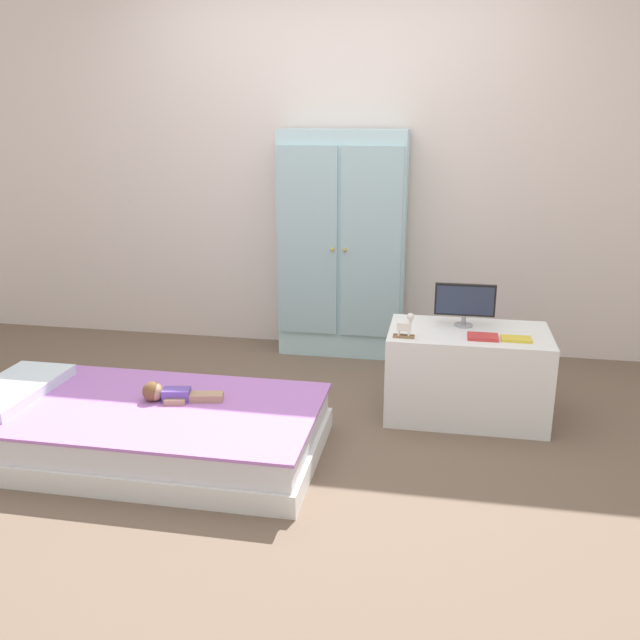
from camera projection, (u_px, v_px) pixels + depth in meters
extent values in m
cube|color=brown|center=(285.00, 442.00, 3.41)|extent=(10.00, 10.00, 0.02)
cube|color=silver|center=(337.00, 152.00, 4.50)|extent=(6.40, 0.05, 2.70)
cube|color=white|center=(142.00, 441.00, 3.28)|extent=(1.74, 0.89, 0.10)
cube|color=silver|center=(140.00, 420.00, 3.25)|extent=(1.70, 0.85, 0.13)
cube|color=#B270C6|center=(139.00, 406.00, 3.23)|extent=(1.73, 0.88, 0.02)
cube|color=silver|center=(13.00, 389.00, 3.34)|extent=(0.32, 0.64, 0.05)
cube|color=#6B4CB2|center=(177.00, 395.00, 3.27)|extent=(0.14, 0.10, 0.06)
cube|color=tan|center=(207.00, 395.00, 3.29)|extent=(0.16, 0.07, 0.04)
cube|color=tan|center=(206.00, 398.00, 3.25)|extent=(0.16, 0.07, 0.04)
cube|color=tan|center=(179.00, 394.00, 3.32)|extent=(0.10, 0.04, 0.03)
cube|color=tan|center=(175.00, 402.00, 3.22)|extent=(0.10, 0.04, 0.03)
sphere|color=tan|center=(155.00, 392.00, 3.26)|extent=(0.09, 0.09, 0.09)
sphere|color=brown|center=(152.00, 391.00, 3.26)|extent=(0.10, 0.10, 0.10)
cube|color=silver|center=(342.00, 245.00, 4.49)|extent=(0.83, 0.27, 1.50)
cube|color=#9DC0C9|center=(307.00, 243.00, 4.38)|extent=(0.39, 0.02, 1.23)
cube|color=#9DC0C9|center=(371.00, 245.00, 4.31)|extent=(0.39, 0.02, 1.23)
sphere|color=gold|center=(332.00, 250.00, 4.34)|extent=(0.02, 0.02, 0.02)
sphere|color=gold|center=(345.00, 250.00, 4.33)|extent=(0.02, 0.02, 0.02)
cube|color=white|center=(467.00, 373.00, 3.64)|extent=(0.85, 0.51, 0.48)
cylinder|color=#99999E|center=(463.00, 325.00, 3.66)|extent=(0.10, 0.10, 0.01)
cylinder|color=#99999E|center=(464.00, 320.00, 3.65)|extent=(0.02, 0.02, 0.05)
cube|color=black|center=(465.00, 300.00, 3.62)|extent=(0.32, 0.02, 0.17)
cube|color=#28334C|center=(465.00, 300.00, 3.60)|extent=(0.30, 0.01, 0.15)
cube|color=#8E6642|center=(404.00, 335.00, 3.48)|extent=(0.11, 0.01, 0.01)
cube|color=#8E6642|center=(403.00, 337.00, 3.45)|extent=(0.11, 0.01, 0.01)
cube|color=white|center=(404.00, 327.00, 3.45)|extent=(0.07, 0.03, 0.04)
cylinder|color=white|center=(409.00, 332.00, 3.47)|extent=(0.01, 0.01, 0.03)
cylinder|color=white|center=(409.00, 334.00, 3.45)|extent=(0.01, 0.01, 0.03)
cylinder|color=white|center=(399.00, 332.00, 3.48)|extent=(0.01, 0.01, 0.03)
cylinder|color=white|center=(399.00, 333.00, 3.45)|extent=(0.01, 0.01, 0.03)
cylinder|color=white|center=(410.00, 321.00, 3.44)|extent=(0.02, 0.02, 0.02)
sphere|color=white|center=(411.00, 317.00, 3.43)|extent=(0.04, 0.04, 0.04)
cube|color=#CC3838|center=(483.00, 337.00, 3.45)|extent=(0.15, 0.11, 0.02)
cube|color=gold|center=(516.00, 339.00, 3.42)|extent=(0.15, 0.09, 0.02)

